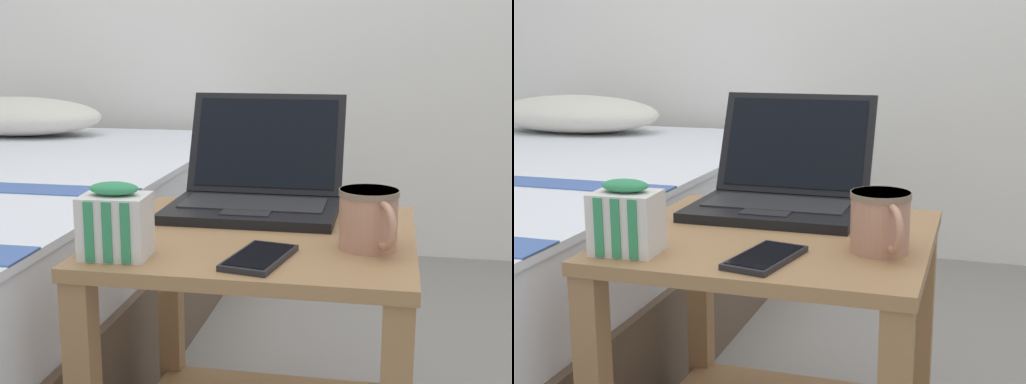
# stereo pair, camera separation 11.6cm
# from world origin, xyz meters

# --- Properties ---
(bedside_table) EXTENTS (0.52, 0.49, 0.51)m
(bedside_table) POSITION_xyz_m (0.00, 0.00, 0.32)
(bedside_table) COLOR #997047
(bedside_table) RESTS_ON ground_plane
(laptop) EXTENTS (0.32, 0.31, 0.21)m
(laptop) POSITION_xyz_m (-0.04, 0.17, 0.55)
(laptop) COLOR black
(laptop) RESTS_ON bedside_table
(mug_front_left) EXTENTS (0.09, 0.13, 0.09)m
(mug_front_left) POSITION_xyz_m (0.19, -0.06, 0.56)
(mug_front_left) COLOR tan
(mug_front_left) RESTS_ON bedside_table
(snack_bag) EXTENTS (0.10, 0.08, 0.12)m
(snack_bag) POSITION_xyz_m (-0.19, -0.17, 0.56)
(snack_bag) COLOR silver
(snack_bag) RESTS_ON bedside_table
(cell_phone) EXTENTS (0.10, 0.16, 0.01)m
(cell_phone) POSITION_xyz_m (0.03, -0.15, 0.51)
(cell_phone) COLOR black
(cell_phone) RESTS_ON bedside_table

